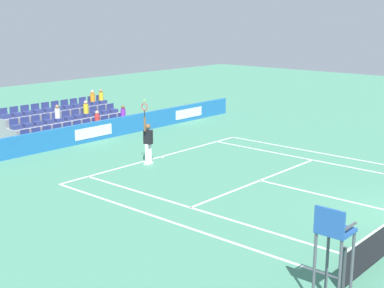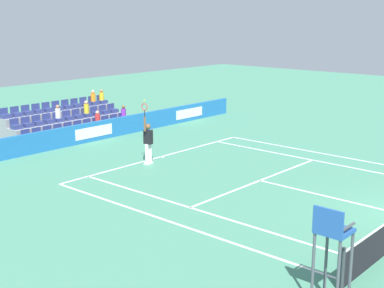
# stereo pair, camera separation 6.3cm
# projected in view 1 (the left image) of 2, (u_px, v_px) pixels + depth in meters

# --- Properties ---
(line_baseline) EXTENTS (10.97, 0.10, 0.01)m
(line_baseline) POSITION_uv_depth(u_px,v_px,m) (160.00, 157.00, 24.78)
(line_baseline) COLOR white
(line_baseline) RESTS_ON ground
(line_service) EXTENTS (8.23, 0.10, 0.01)m
(line_service) POSITION_uv_depth(u_px,v_px,m) (260.00, 180.00, 21.25)
(line_service) COLOR white
(line_service) RESTS_ON ground
(line_centre_service) EXTENTS (0.10, 6.40, 0.01)m
(line_centre_service) POSITION_uv_depth(u_px,v_px,m) (335.00, 198.00, 19.19)
(line_centre_service) COLOR white
(line_centre_service) RESTS_ON ground
(line_singles_sideline_left) EXTENTS (0.10, 11.89, 0.01)m
(line_singles_sideline_left) POSITION_uv_depth(u_px,v_px,m) (201.00, 211.00, 17.95)
(line_singles_sideline_left) COLOR white
(line_singles_sideline_left) RESTS_ON ground
(line_singles_sideline_right) EXTENTS (0.10, 11.89, 0.01)m
(line_singles_sideline_right) POSITION_uv_depth(u_px,v_px,m) (322.00, 162.00, 23.96)
(line_singles_sideline_right) COLOR white
(line_singles_sideline_right) RESTS_ON ground
(line_doubles_sideline_left) EXTENTS (0.10, 11.89, 0.01)m
(line_doubles_sideline_left) POSITION_uv_depth(u_px,v_px,m) (172.00, 222.00, 16.95)
(line_doubles_sideline_left) COLOR white
(line_doubles_sideline_left) RESTS_ON ground
(line_doubles_sideline_right) EXTENTS (0.10, 11.89, 0.01)m
(line_doubles_sideline_right) POSITION_uv_depth(u_px,v_px,m) (336.00, 156.00, 24.96)
(line_doubles_sideline_right) COLOR white
(line_doubles_sideline_right) RESTS_ON ground
(line_centre_mark) EXTENTS (0.10, 0.20, 0.01)m
(line_centre_mark) POSITION_uv_depth(u_px,v_px,m) (162.00, 157.00, 24.72)
(line_centre_mark) COLOR white
(line_centre_mark) RESTS_ON ground
(sponsor_barrier) EXTENTS (21.98, 0.22, 0.99)m
(sponsor_barrier) POSITION_uv_depth(u_px,v_px,m) (92.00, 132.00, 27.80)
(sponsor_barrier) COLOR #1E66AD
(sponsor_barrier) RESTS_ON ground
(tennis_player) EXTENTS (0.53, 0.39, 2.85)m
(tennis_player) POSITION_uv_depth(u_px,v_px,m) (148.00, 142.00, 23.38)
(tennis_player) COLOR white
(tennis_player) RESTS_ON ground
(umpire_chair) EXTENTS (0.70, 0.70, 2.34)m
(umpire_chair) POSITION_uv_depth(u_px,v_px,m) (333.00, 241.00, 11.79)
(umpire_chair) COLOR #474C54
(umpire_chair) RESTS_ON ground
(stadium_stand) EXTENTS (6.82, 2.85, 2.12)m
(stadium_stand) POSITION_uv_depth(u_px,v_px,m) (66.00, 125.00, 29.29)
(stadium_stand) COLOR gray
(stadium_stand) RESTS_ON ground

